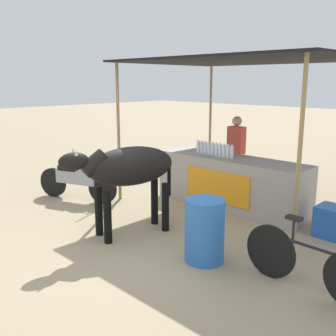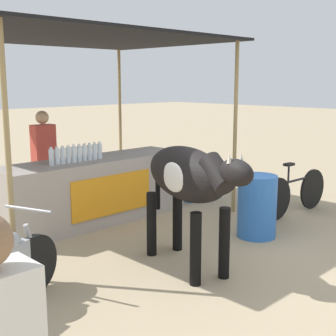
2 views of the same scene
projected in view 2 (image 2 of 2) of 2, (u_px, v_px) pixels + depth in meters
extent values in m
plane|color=tan|center=(207.00, 259.00, 5.57)|extent=(60.00, 60.00, 0.00)
cube|color=#9E9389|center=(96.00, 190.00, 7.02)|extent=(3.00, 0.80, 0.96)
cube|color=orange|center=(113.00, 195.00, 6.73)|extent=(1.40, 0.02, 0.58)
cube|color=black|center=(79.00, 37.00, 6.81)|extent=(4.20, 3.20, 0.04)
cylinder|color=#997F51|center=(8.00, 154.00, 4.75)|extent=(0.06, 0.06, 2.72)
cylinder|color=#997F51|center=(235.00, 128.00, 7.36)|extent=(0.06, 0.06, 2.72)
cylinder|color=#997F51|center=(120.00, 118.00, 9.38)|extent=(0.06, 0.06, 2.72)
cylinder|color=silver|center=(51.00, 157.00, 6.35)|extent=(0.07, 0.07, 0.22)
cylinder|color=white|center=(51.00, 148.00, 6.33)|extent=(0.04, 0.04, 0.03)
cylinder|color=silver|center=(57.00, 157.00, 6.41)|extent=(0.07, 0.07, 0.22)
cylinder|color=white|center=(57.00, 148.00, 6.39)|extent=(0.04, 0.04, 0.03)
cylinder|color=silver|center=(63.00, 156.00, 6.47)|extent=(0.07, 0.07, 0.22)
cylinder|color=white|center=(62.00, 147.00, 6.45)|extent=(0.04, 0.04, 0.03)
cylinder|color=silver|center=(68.00, 155.00, 6.54)|extent=(0.07, 0.07, 0.22)
cylinder|color=white|center=(68.00, 146.00, 6.51)|extent=(0.04, 0.04, 0.03)
cylinder|color=silver|center=(74.00, 154.00, 6.60)|extent=(0.07, 0.07, 0.22)
cylinder|color=white|center=(74.00, 146.00, 6.58)|extent=(0.04, 0.04, 0.03)
cylinder|color=silver|center=(79.00, 154.00, 6.66)|extent=(0.07, 0.07, 0.22)
cylinder|color=white|center=(79.00, 145.00, 6.64)|extent=(0.04, 0.04, 0.03)
cylinder|color=silver|center=(85.00, 153.00, 6.72)|extent=(0.07, 0.07, 0.22)
cylinder|color=white|center=(84.00, 144.00, 6.70)|extent=(0.04, 0.04, 0.03)
cylinder|color=silver|center=(90.00, 152.00, 6.79)|extent=(0.07, 0.07, 0.22)
cylinder|color=white|center=(89.00, 144.00, 6.76)|extent=(0.04, 0.04, 0.03)
cylinder|color=silver|center=(95.00, 152.00, 6.85)|extent=(0.07, 0.07, 0.22)
cylinder|color=white|center=(95.00, 143.00, 6.82)|extent=(0.04, 0.04, 0.03)
cylinder|color=silver|center=(100.00, 151.00, 6.91)|extent=(0.07, 0.07, 0.22)
cylinder|color=white|center=(100.00, 143.00, 6.89)|extent=(0.04, 0.04, 0.03)
cylinder|color=#383842|center=(46.00, 189.00, 7.26)|extent=(0.22, 0.22, 0.88)
cube|color=#BF3F33|center=(43.00, 143.00, 7.13)|extent=(0.34, 0.20, 0.56)
sphere|color=tan|center=(42.00, 117.00, 7.06)|extent=(0.20, 0.20, 0.20)
cube|color=blue|center=(193.00, 185.00, 8.42)|extent=(0.60, 0.44, 0.48)
cylinder|color=blue|center=(257.00, 206.00, 6.32)|extent=(0.52, 0.52, 0.85)
ellipsoid|color=black|center=(186.00, 174.00, 5.19)|extent=(0.87, 1.49, 0.60)
cylinder|color=black|center=(224.00, 243.00, 4.98)|extent=(0.12, 0.12, 0.78)
cylinder|color=black|center=(196.00, 249.00, 4.81)|extent=(0.12, 0.12, 0.78)
cylinder|color=black|center=(177.00, 220.00, 5.82)|extent=(0.12, 0.12, 0.78)
cylinder|color=black|center=(152.00, 224.00, 5.65)|extent=(0.12, 0.12, 0.78)
cylinder|color=black|center=(217.00, 173.00, 4.66)|extent=(0.35, 0.50, 0.41)
ellipsoid|color=black|center=(236.00, 173.00, 4.39)|extent=(0.33, 0.48, 0.26)
cone|color=beige|center=(241.00, 157.00, 4.42)|extent=(0.05, 0.05, 0.10)
cone|color=beige|center=(229.00, 158.00, 4.35)|extent=(0.05, 0.05, 0.10)
cylinder|color=black|center=(158.00, 186.00, 5.81)|extent=(0.06, 0.06, 0.60)
ellipsoid|color=silver|center=(173.00, 177.00, 5.00)|extent=(0.21, 0.45, 0.32)
cylinder|color=black|center=(35.00, 264.00, 4.64)|extent=(0.59, 0.29, 0.60)
ellipsoid|color=#999EA5|center=(5.00, 244.00, 4.24)|extent=(0.41, 0.32, 0.20)
cylinder|color=#99999E|center=(28.00, 209.00, 4.49)|extent=(0.22, 0.52, 0.03)
cylinder|color=#99999E|center=(32.00, 246.00, 4.59)|extent=(0.21, 0.12, 0.49)
cylinder|color=black|center=(312.00, 189.00, 7.74)|extent=(0.66, 0.07, 0.66)
cylinder|color=black|center=(277.00, 199.00, 7.08)|extent=(0.66, 0.07, 0.66)
cylinder|color=black|center=(296.00, 180.00, 7.37)|extent=(0.85, 0.07, 0.04)
cylinder|color=black|center=(289.00, 175.00, 7.20)|extent=(0.03, 0.03, 0.28)
cube|color=black|center=(289.00, 164.00, 7.17)|extent=(0.18, 0.11, 0.04)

